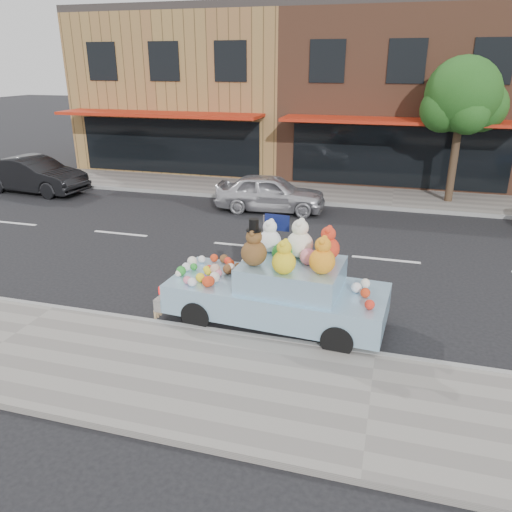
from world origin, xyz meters
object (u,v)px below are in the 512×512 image
(art_car, at_px, (278,287))
(car_dark, at_px, (34,175))
(street_tree, at_px, (463,101))
(car_silver, at_px, (270,193))

(art_car, bearing_deg, car_dark, 150.48)
(street_tree, distance_m, car_silver, 7.45)
(car_dark, distance_m, art_car, 14.42)
(car_silver, distance_m, art_car, 8.23)
(car_silver, height_order, car_dark, car_dark)
(car_silver, relative_size, art_car, 0.84)
(car_dark, relative_size, art_car, 0.96)
(car_silver, bearing_deg, art_car, -168.96)
(street_tree, relative_size, car_dark, 1.19)
(street_tree, bearing_deg, art_car, -110.53)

